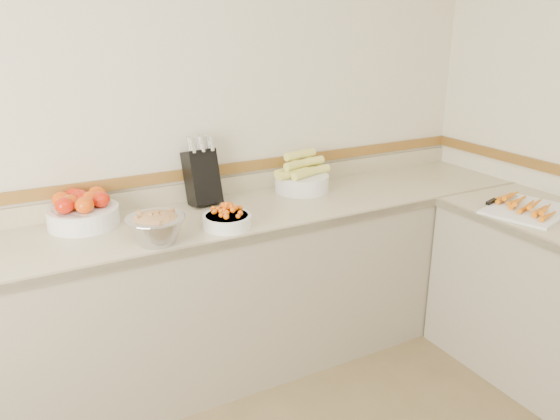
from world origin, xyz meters
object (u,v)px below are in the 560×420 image
knife_block (202,176)px  tomato_bowl (82,210)px  corn_bowl (302,178)px  cutting_board (526,207)px  rhubarb_bowl (156,227)px  cherry_tomato_bowl (227,218)px

knife_block → tomato_bowl: size_ratio=1.13×
corn_bowl → cutting_board: corn_bowl is taller
corn_bowl → rhubarb_bowl: 1.05m
cherry_tomato_bowl → cutting_board: bearing=-19.8°
cherry_tomato_bowl → rhubarb_bowl: bearing=-174.6°
cherry_tomato_bowl → rhubarb_bowl: rhubarb_bowl is taller
knife_block → cutting_board: size_ratio=0.73×
cherry_tomato_bowl → tomato_bowl: bearing=149.5°
tomato_bowl → rhubarb_bowl: bearing=-57.5°
knife_block → cherry_tomato_bowl: knife_block is taller
rhubarb_bowl → cherry_tomato_bowl: bearing=5.4°
rhubarb_bowl → cutting_board: bearing=-15.1°
tomato_bowl → cherry_tomato_bowl: bearing=-30.5°
cherry_tomato_bowl → cutting_board: size_ratio=0.45×
corn_bowl → rhubarb_bowl: bearing=-159.0°
rhubarb_bowl → knife_block: bearing=48.3°
tomato_bowl → cherry_tomato_bowl: (0.61, -0.36, -0.03)m
rhubarb_bowl → corn_bowl: bearing=21.0°
cherry_tomato_bowl → corn_bowl: corn_bowl is taller
knife_block → corn_bowl: (0.59, -0.05, -0.08)m
tomato_bowl → cutting_board: (2.09, -0.89, -0.06)m
cherry_tomato_bowl → cutting_board: cherry_tomato_bowl is taller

